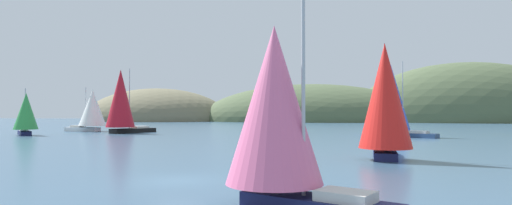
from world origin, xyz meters
The scene contains 12 objects.
ground_plane centered at (0.00, 0.00, 0.00)m, with size 360.00×360.00×0.00m, color #385670.
headland_right centered at (60.00, 135.00, 0.00)m, with size 81.89×44.00×42.07m, color #4C5B3D.
headland_left centered at (-55.00, 135.00, 0.00)m, with size 57.83×44.00×25.41m, color #6B664C.
headland_center centered at (5.00, 135.00, 0.00)m, with size 84.70×44.00×27.64m, color #4C5B3D.
sailboat_blue_spinnaker centered at (18.02, 41.20, 5.43)m, with size 9.55×7.94×10.75m.
sailboat_pink_spinnaker centered at (5.78, -5.15, 3.66)m, with size 7.15×5.55×7.80m.
sailboat_red_spinnaker centered at (12.32, 11.13, 4.56)m, with size 4.35×7.50×8.93m.
sailboat_green_sail centered at (-36.35, 36.20, 3.42)m, with size 6.10×6.30×7.21m.
sailboat_navy_sail centered at (0.37, 50.72, 3.53)m, with size 5.84×6.64×7.22m.
sailboat_white_mainsail centered at (-33.19, 49.35, 4.10)m, with size 8.12×5.27×8.03m.
sailboat_crimson_sail centered at (-25.08, 44.45, 5.48)m, with size 7.58×9.34×10.94m.
channel_buoy centered at (0.18, 38.20, 0.37)m, with size 1.10×1.10×2.64m.
Camera 1 is at (7.27, -20.92, 3.61)m, focal length 29.14 mm.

